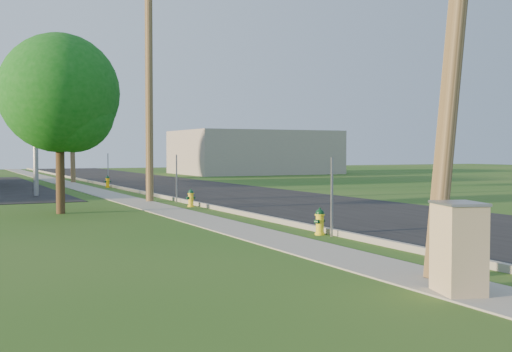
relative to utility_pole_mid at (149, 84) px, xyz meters
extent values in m
plane|color=#1C4B11|center=(0.60, -17.00, -4.95)|extent=(140.00, 140.00, 0.00)
cube|color=black|center=(5.10, -7.00, -4.94)|extent=(8.00, 120.00, 0.02)
cube|color=gray|center=(1.10, -7.00, -4.88)|extent=(0.15, 120.00, 0.15)
cube|color=gray|center=(-0.65, -7.00, -4.94)|extent=(1.50, 120.00, 0.03)
cylinder|color=brown|center=(0.00, 0.00, -0.05)|extent=(0.32, 0.32, 9.80)
cylinder|color=brown|center=(0.00, 18.00, -0.20)|extent=(0.49, 0.32, 9.50)
cube|color=brown|center=(0.00, 18.00, 3.55)|extent=(1.40, 0.10, 0.12)
cube|color=gray|center=(0.85, -12.80, -3.95)|extent=(0.05, 0.04, 2.00)
cube|color=gray|center=(0.85, -1.00, -3.95)|extent=(0.05, 0.04, 2.00)
cube|color=gray|center=(0.85, 11.20, -3.95)|extent=(0.05, 0.04, 2.00)
cylinder|color=gray|center=(-3.90, 5.50, -2.45)|extent=(0.24, 0.24, 5.00)
cube|color=silver|center=(-3.90, 5.50, 0.85)|extent=(0.30, 2.00, 2.00)
cube|color=#055D59|center=(-3.90, 5.50, 1.65)|extent=(0.34, 2.04, 0.50)
cube|color=#A09689|center=(18.60, 28.00, -2.95)|extent=(14.00, 10.00, 4.00)
cylinder|color=#39291A|center=(-4.25, -3.63, -3.36)|extent=(0.30, 0.30, 3.18)
sphere|color=#0F5712|center=(-4.25, -3.63, -0.82)|extent=(4.07, 4.07, 4.07)
sphere|color=#0F5712|center=(-3.85, -3.93, -1.45)|extent=(2.80, 2.80, 2.80)
cylinder|color=yellow|center=(0.79, -12.33, -4.93)|extent=(0.26, 0.26, 0.06)
cylinder|color=yellow|center=(0.79, -12.33, -4.67)|extent=(0.21, 0.21, 0.56)
cylinder|color=yellow|center=(0.79, -12.33, -4.43)|extent=(0.26, 0.26, 0.04)
sphere|color=#093317|center=(0.79, -12.33, -4.39)|extent=(0.21, 0.21, 0.21)
cylinder|color=#093317|center=(0.79, -12.33, -4.28)|extent=(0.05, 0.05, 0.06)
cylinder|color=#093317|center=(0.84, -12.45, -4.60)|extent=(0.14, 0.14, 0.10)
cylinder|color=#093317|center=(0.67, -12.39, -4.60)|extent=(0.12, 0.11, 0.08)
cylinder|color=#093317|center=(0.91, -12.28, -4.60)|extent=(0.12, 0.11, 0.08)
cylinder|color=yellow|center=(0.68, -3.14, -4.93)|extent=(0.26, 0.26, 0.06)
cylinder|color=yellow|center=(0.68, -3.14, -4.68)|extent=(0.20, 0.20, 0.55)
cylinder|color=yellow|center=(0.68, -3.14, -4.44)|extent=(0.26, 0.26, 0.04)
sphere|color=#0D3A22|center=(0.68, -3.14, -4.40)|extent=(0.21, 0.21, 0.21)
cylinder|color=#0D3A22|center=(0.68, -3.14, -4.29)|extent=(0.05, 0.05, 0.06)
cylinder|color=#0D3A22|center=(0.69, -3.27, -4.60)|extent=(0.11, 0.12, 0.10)
cylinder|color=#0D3A22|center=(0.56, -3.15, -4.60)|extent=(0.10, 0.09, 0.08)
cylinder|color=#0D3A22|center=(0.81, -3.14, -4.60)|extent=(0.10, 0.09, 0.08)
cylinder|color=#F5B40B|center=(0.79, 11.07, -4.93)|extent=(0.27, 0.27, 0.06)
cylinder|color=#F5B40B|center=(0.79, 11.07, -4.67)|extent=(0.21, 0.21, 0.57)
cylinder|color=#F5B40B|center=(0.79, 11.07, -4.42)|extent=(0.27, 0.27, 0.04)
sphere|color=#0C361F|center=(0.79, 11.07, -4.38)|extent=(0.22, 0.22, 0.22)
cylinder|color=#0C361F|center=(0.79, 11.07, -4.27)|extent=(0.05, 0.05, 0.06)
cylinder|color=#0C361F|center=(0.80, 10.94, -4.59)|extent=(0.12, 0.12, 0.10)
cylinder|color=#0C361F|center=(0.66, 11.06, -4.59)|extent=(0.10, 0.09, 0.09)
cylinder|color=#0C361F|center=(0.92, 11.08, -4.59)|extent=(0.10, 0.09, 0.09)
cube|color=tan|center=(-0.97, -19.09, -4.27)|extent=(0.79, 0.92, 1.36)
cube|color=gray|center=(-0.97, -19.09, -3.57)|extent=(0.84, 0.97, 0.04)
camera|label=1|loc=(-7.90, -26.31, -2.79)|focal=45.00mm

